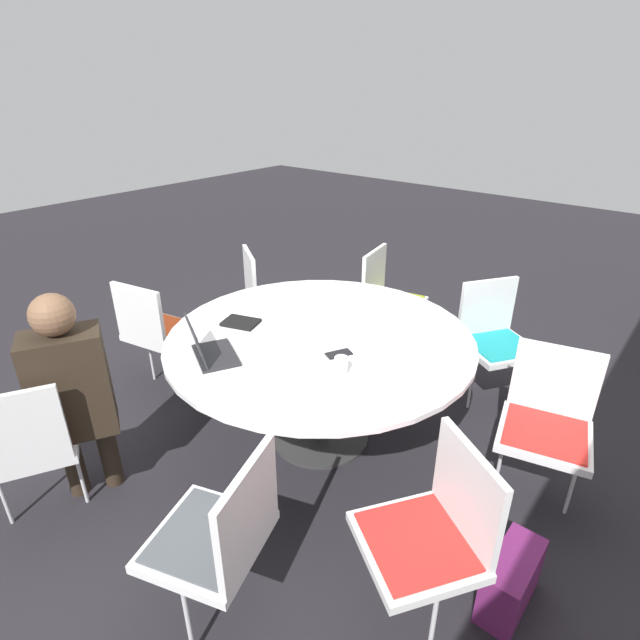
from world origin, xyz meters
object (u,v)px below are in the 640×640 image
object	(u,v)px
chair_4	(495,334)
spiral_notebook	(241,322)
chair_5	(388,294)
cell_phone	(339,354)
chair_3	(548,417)
laptop	(207,349)
chair_1	(221,532)
chair_6	(267,291)
person_0	(71,388)
chair_7	(156,327)
coffee_cup	(341,365)
chair_2	(433,528)
chair_0	(25,442)
handbag	(511,581)

from	to	relation	value
chair_4	spiral_notebook	distance (m)	1.71
chair_5	cell_phone	world-z (taller)	chair_5
chair_4	chair_3	bearing A→B (deg)	71.65
cell_phone	laptop	bearing A→B (deg)	-47.31
chair_1	chair_4	xyz separation A→B (m)	(-2.26, 0.16, 0.00)
chair_6	laptop	bearing A→B (deg)	-23.48
chair_4	person_0	distance (m)	2.60
cell_phone	chair_3	bearing A→B (deg)	115.51
cell_phone	chair_7	bearing A→B (deg)	-81.79
chair_4	chair_5	distance (m)	0.95
chair_5	coffee_cup	size ratio (longest dim) A/B	9.76
person_0	chair_7	bearing A→B (deg)	62.45
chair_2	chair_5	world-z (taller)	same
chair_5	chair_7	bearing A→B (deg)	-41.74
spiral_notebook	coffee_cup	xyz separation A→B (m)	(0.06, 0.81, 0.03)
chair_3	laptop	distance (m)	1.80
chair_3	chair_4	world-z (taller)	same
chair_2	spiral_notebook	xyz separation A→B (m)	(-0.45, -1.56, 0.22)
chair_4	person_0	bearing A→B (deg)	4.44
chair_7	laptop	xyz separation A→B (m)	(0.27, 0.93, 0.27)
chair_1	chair_7	size ratio (longest dim) A/B	1.00
chair_7	spiral_notebook	xyz separation A→B (m)	(-0.12, 0.76, 0.22)
cell_phone	person_0	bearing A→B (deg)	-37.98
chair_4	cell_phone	distance (m)	1.29
person_0	chair_0	bearing A→B (deg)	-160.94
chair_4	coffee_cup	xyz separation A→B (m)	(1.34, -0.30, 0.26)
spiral_notebook	person_0	bearing A→B (deg)	-8.38
chair_0	chair_1	world-z (taller)	same
chair_5	chair_7	world-z (taller)	same
chair_2	cell_phone	distance (m)	1.05
chair_7	chair_1	bearing A→B (deg)	-38.06
chair_0	laptop	size ratio (longest dim) A/B	2.31
chair_1	chair_3	distance (m)	1.71
chair_7	handbag	world-z (taller)	chair_7
chair_1	person_0	distance (m)	1.11
chair_0	handbag	world-z (taller)	chair_0
chair_7	person_0	size ratio (longest dim) A/B	0.71
chair_3	coffee_cup	world-z (taller)	chair_3
person_0	coffee_cup	distance (m)	1.33
chair_1	handbag	distance (m)	1.26
chair_1	chair_2	xyz separation A→B (m)	(-0.54, 0.62, 0.00)
chair_3	chair_4	size ratio (longest dim) A/B	1.00
chair_5	cell_phone	bearing A→B (deg)	10.57
chair_6	handbag	bearing A→B (deg)	11.30
spiral_notebook	cell_phone	bearing A→B (deg)	96.93
chair_4	chair_6	world-z (taller)	same
laptop	chair_7	bearing A→B (deg)	10.96
chair_4	chair_6	size ratio (longest dim) A/B	1.00
chair_0	spiral_notebook	world-z (taller)	chair_0
chair_1	person_0	world-z (taller)	person_0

